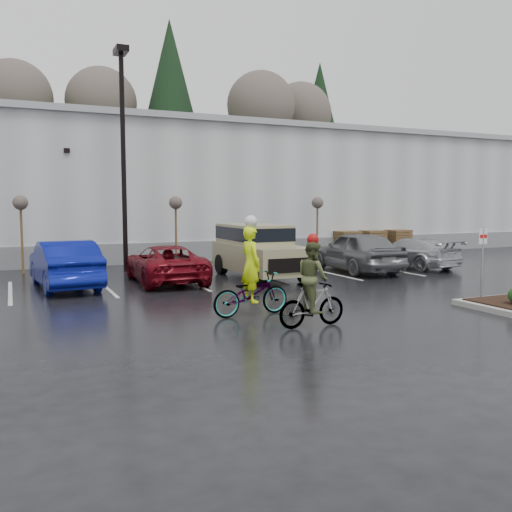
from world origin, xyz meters
name	(u,v)px	position (x,y,z in m)	size (l,w,h in m)	color
ground	(376,317)	(0.00, 0.00, 0.00)	(120.00, 120.00, 0.00)	black
warehouse	(158,191)	(0.00, 21.99, 3.65)	(60.50, 15.50, 7.20)	#AAACAE
wooded_ridge	(101,202)	(0.00, 45.00, 3.00)	(80.00, 25.00, 6.00)	#1D3817
lamppost	(123,135)	(-4.00, 12.00, 5.69)	(0.50, 1.00, 9.22)	black
sapling_west	(21,207)	(-8.00, 13.00, 2.73)	(0.60, 0.60, 3.20)	brown
sapling_mid	(176,206)	(-1.50, 13.00, 2.73)	(0.60, 0.60, 3.20)	brown
sapling_east	(317,206)	(6.00, 13.00, 2.73)	(0.60, 0.60, 3.20)	brown
pallet_stack_a	(347,243)	(8.50, 14.00, 0.68)	(1.20, 1.20, 1.35)	brown
pallet_stack_b	(372,242)	(10.20, 14.00, 0.68)	(1.20, 1.20, 1.35)	brown
pallet_stack_c	(398,241)	(12.00, 14.00, 0.68)	(1.20, 1.20, 1.35)	brown
fire_lane_sign	(482,255)	(3.80, 0.20, 1.41)	(0.30, 0.05, 2.20)	gray
car_blue	(64,264)	(-6.78, 8.30, 0.81)	(1.72, 4.94, 1.63)	#0C178C
car_red	(165,264)	(-3.31, 8.15, 0.68)	(2.27, 4.91, 1.37)	maroon
suv_tan	(260,251)	(0.33, 7.78, 1.03)	(2.20, 5.10, 2.06)	#958D65
car_grey	(357,251)	(4.86, 7.84, 0.86)	(2.03, 5.05, 1.72)	slate
car_far_silver	(411,253)	(7.87, 7.98, 0.67)	(1.89, 4.64, 1.35)	#AEB2B6
cyclist_hivis	(251,285)	(-2.83, 1.50, 0.79)	(2.18, 0.90, 2.58)	#3F3F44
cyclist_olive	(312,293)	(-2.06, -0.29, 0.81)	(1.70, 0.82, 2.19)	#3F3F44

